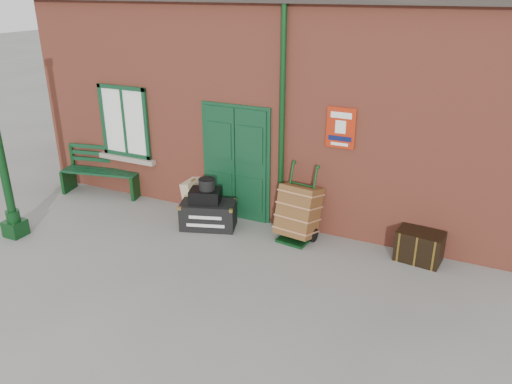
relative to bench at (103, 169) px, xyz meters
The scene contains 11 objects.
ground 3.81m from the bench, 20.65° to the right, with size 80.00×80.00×0.00m, color gray.
station_building 4.45m from the bench, 31.47° to the left, with size 10.30×4.30×4.36m.
canopy_column 2.49m from the bench, 91.62° to the right, with size 0.34×0.34×3.61m.
bench is the anchor object (origin of this frame).
houdini_trunk 3.02m from the bench, ahead, with size 1.02×0.56×0.51m, color black.
strongbox 2.96m from the bench, ahead, with size 0.56×0.41×0.25m, color black.
hatbox 3.00m from the bench, ahead, with size 0.30×0.30×0.20m, color black.
suitcase_back 2.37m from the bench, ahead, with size 0.20×0.49×0.68m, color tan.
suitcase_front 2.56m from the bench, ahead, with size 0.18×0.44×0.59m, color tan.
porter_trolley 4.66m from the bench, ahead, with size 0.74×0.79×1.36m.
dark_trunk 6.77m from the bench, ahead, with size 0.73×0.48×0.53m, color black.
Camera 1 is at (3.91, -6.51, 4.27)m, focal length 35.00 mm.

